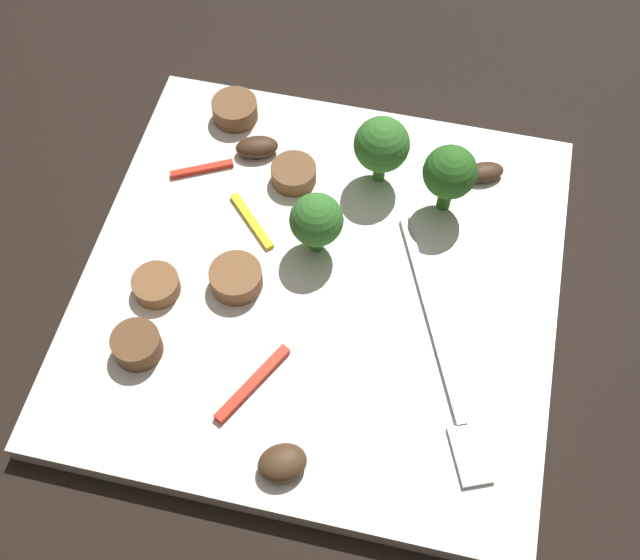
# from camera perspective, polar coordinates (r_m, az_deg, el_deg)

# --- Properties ---
(ground_plane) EXTENTS (1.40, 1.40, 0.00)m
(ground_plane) POSITION_cam_1_polar(r_m,az_deg,el_deg) (0.53, -0.00, -0.82)
(ground_plane) COLOR black
(plate) EXTENTS (0.30, 0.30, 0.01)m
(plate) POSITION_cam_1_polar(r_m,az_deg,el_deg) (0.52, -0.00, -0.42)
(plate) COLOR white
(plate) RESTS_ON ground_plane
(fork) EXTENTS (0.17, 0.08, 0.00)m
(fork) POSITION_cam_1_polar(r_m,az_deg,el_deg) (0.49, 8.61, -5.58)
(fork) COLOR silver
(fork) RESTS_ON plate
(broccoli_floret_0) EXTENTS (0.03, 0.03, 0.05)m
(broccoli_floret_0) POSITION_cam_1_polar(r_m,az_deg,el_deg) (0.51, -0.25, 4.16)
(broccoli_floret_0) COLOR #408630
(broccoli_floret_0) RESTS_ON plate
(broccoli_floret_1) EXTENTS (0.04, 0.04, 0.05)m
(broccoli_floret_1) POSITION_cam_1_polar(r_m,az_deg,el_deg) (0.54, 4.31, 9.32)
(broccoli_floret_1) COLOR #408630
(broccoli_floret_1) RESTS_ON plate
(broccoli_floret_2) EXTENTS (0.03, 0.03, 0.05)m
(broccoli_floret_2) POSITION_cam_1_polar(r_m,az_deg,el_deg) (0.53, 9.01, 7.35)
(broccoli_floret_2) COLOR #347525
(broccoli_floret_2) RESTS_ON plate
(sausage_slice_0) EXTENTS (0.04, 0.04, 0.01)m
(sausage_slice_0) POSITION_cam_1_polar(r_m,az_deg,el_deg) (0.52, -11.32, -0.35)
(sausage_slice_0) COLOR brown
(sausage_slice_0) RESTS_ON plate
(sausage_slice_1) EXTENTS (0.05, 0.05, 0.01)m
(sausage_slice_1) POSITION_cam_1_polar(r_m,az_deg,el_deg) (0.51, -5.86, 0.13)
(sausage_slice_1) COLOR brown
(sausage_slice_1) RESTS_ON plate
(sausage_slice_2) EXTENTS (0.04, 0.04, 0.01)m
(sausage_slice_2) POSITION_cam_1_polar(r_m,az_deg,el_deg) (0.59, -5.94, 11.68)
(sausage_slice_2) COLOR brown
(sausage_slice_2) RESTS_ON plate
(sausage_slice_3) EXTENTS (0.03, 0.03, 0.01)m
(sausage_slice_3) POSITION_cam_1_polar(r_m,az_deg,el_deg) (0.56, -1.84, 7.40)
(sausage_slice_3) COLOR brown
(sausage_slice_3) RESTS_ON plate
(sausage_slice_4) EXTENTS (0.04, 0.04, 0.02)m
(sausage_slice_4) POSITION_cam_1_polar(r_m,az_deg,el_deg) (0.50, -12.62, -4.42)
(sausage_slice_4) COLOR brown
(sausage_slice_4) RESTS_ON plate
(mushroom_0) EXTENTS (0.03, 0.03, 0.01)m
(mushroom_0) POSITION_cam_1_polar(r_m,az_deg,el_deg) (0.57, 11.34, 7.37)
(mushroom_0) COLOR #422B19
(mushroom_0) RESTS_ON plate
(mushroom_1) EXTENTS (0.03, 0.03, 0.01)m
(mushroom_1) POSITION_cam_1_polar(r_m,az_deg,el_deg) (0.57, -4.41, 9.20)
(mushroom_1) COLOR #422B19
(mushroom_1) RESTS_ON plate
(mushroom_2) EXTENTS (0.03, 0.03, 0.01)m
(mushroom_2) POSITION_cam_1_polar(r_m,az_deg,el_deg) (0.46, -2.64, -12.59)
(mushroom_2) COLOR #4C331E
(mushroom_2) RESTS_ON plate
(pepper_strip_0) EXTENTS (0.06, 0.03, 0.00)m
(pepper_strip_0) POSITION_cam_1_polar(r_m,az_deg,el_deg) (0.48, -4.69, -7.17)
(pepper_strip_0) COLOR red
(pepper_strip_0) RESTS_ON plate
(pepper_strip_1) EXTENTS (0.02, 0.04, 0.00)m
(pepper_strip_1) POSITION_cam_1_polar(r_m,az_deg,el_deg) (0.57, -8.21, 7.64)
(pepper_strip_1) COLOR red
(pepper_strip_1) RESTS_ON plate
(pepper_strip_2) EXTENTS (0.04, 0.04, 0.00)m
(pepper_strip_2) POSITION_cam_1_polar(r_m,az_deg,el_deg) (0.54, -4.77, 4.11)
(pepper_strip_2) COLOR yellow
(pepper_strip_2) RESTS_ON plate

